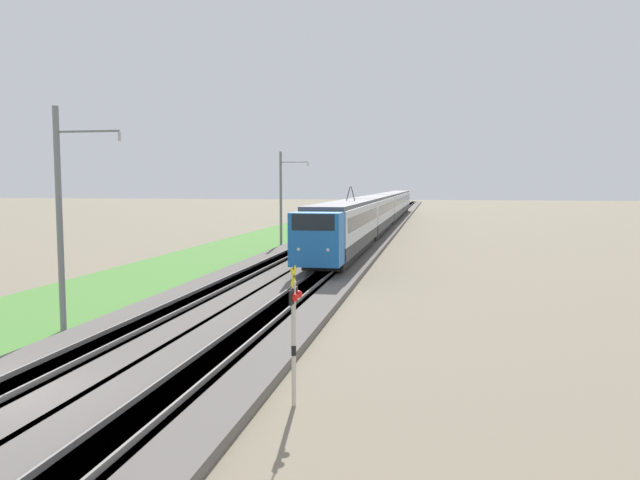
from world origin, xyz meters
name	(u,v)px	position (x,y,z in m)	size (l,w,h in m)	color
ballast_main	(332,235)	(50.00, 0.00, 0.15)	(240.00, 4.40, 0.30)	#605B56
ballast_adjacent	(372,236)	(50.00, -4.18, 0.15)	(240.00, 4.40, 0.30)	#605B56
track_main	(332,235)	(50.00, 0.00, 0.16)	(240.00, 1.57, 0.45)	#4C4238
track_adjacent	(372,236)	(50.00, -4.18, 0.16)	(240.00, 1.57, 0.45)	#4C4238
grass_verge	(281,235)	(50.00, 5.40, 0.06)	(240.00, 8.28, 0.12)	#4C8438
passenger_train	(383,208)	(62.71, -4.18, 2.46)	(86.92, 2.89, 5.22)	blue
crossing_signal_far	(294,321)	(1.45, -7.19, 2.10)	(0.70, 0.23, 3.45)	beige
catenary_mast_near	(61,218)	(7.07, 2.60, 4.21)	(0.22, 2.56, 8.15)	slate
catenary_mast_mid	(281,198)	(39.30, 2.60, 4.23)	(0.22, 2.56, 8.18)	slate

